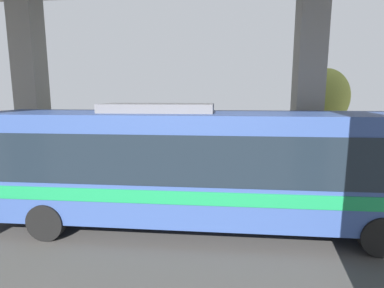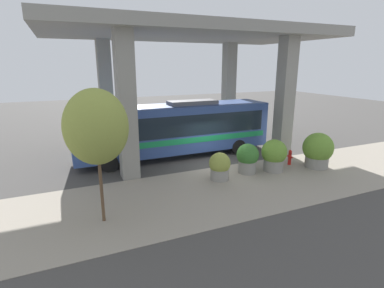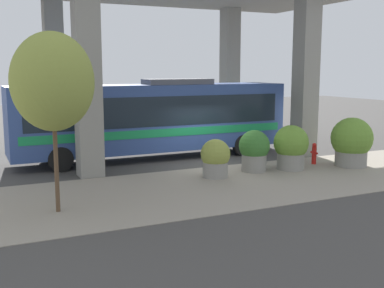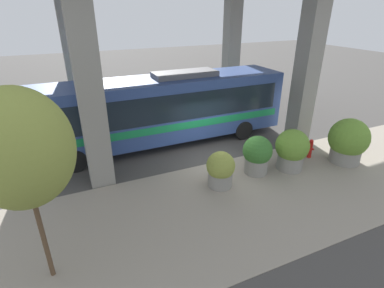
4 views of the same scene
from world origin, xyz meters
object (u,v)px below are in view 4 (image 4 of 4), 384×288
(planter_back, at_px, (292,149))
(planter_extra, at_px, (257,154))
(bus, at_px, (162,107))
(planter_middle, at_px, (348,141))
(fire_hydrant, at_px, (310,148))
(planter_front, at_px, (221,169))
(street_tree_near, at_px, (20,149))

(planter_back, distance_m, planter_extra, 1.57)
(bus, xyz_separation_m, planter_middle, (-5.30, -6.81, -0.91))
(bus, xyz_separation_m, planter_back, (-4.79, -4.10, -1.01))
(fire_hydrant, distance_m, planter_extra, 3.13)
(planter_extra, bearing_deg, fire_hydrant, -87.54)
(planter_middle, relative_size, planter_back, 1.13)
(bus, relative_size, fire_hydrant, 13.47)
(planter_front, bearing_deg, street_tree_near, 107.91)
(planter_extra, bearing_deg, planter_front, 98.11)
(bus, bearing_deg, fire_hydrant, -127.36)
(planter_middle, bearing_deg, fire_hydrant, 49.50)
(planter_middle, xyz_separation_m, planter_back, (0.51, 2.71, -0.09))
(planter_back, bearing_deg, street_tree_near, 101.39)
(planter_front, bearing_deg, planter_back, -90.99)
(fire_hydrant, height_order, street_tree_near, street_tree_near)
(planter_extra, distance_m, street_tree_near, 8.79)
(planter_back, height_order, street_tree_near, street_tree_near)
(planter_back, xyz_separation_m, street_tree_near, (-1.92, 9.54, 2.75))
(planter_front, height_order, planter_middle, planter_middle)
(fire_hydrant, bearing_deg, planter_front, 94.61)
(fire_hydrant, bearing_deg, bus, 52.64)
(fire_hydrant, relative_size, planter_back, 0.51)
(planter_back, height_order, planter_extra, planter_back)
(planter_front, distance_m, planter_middle, 6.15)
(bus, xyz_separation_m, planter_front, (-4.73, -0.69, -1.21))
(bus, bearing_deg, planter_back, -139.44)
(bus, bearing_deg, planter_middle, -127.90)
(bus, relative_size, street_tree_near, 2.46)
(bus, relative_size, planter_back, 6.85)
(bus, xyz_separation_m, planter_extra, (-4.47, -2.57, -1.08))
(planter_back, bearing_deg, planter_front, 89.01)
(fire_hydrant, xyz_separation_m, planter_back, (-0.46, 1.57, 0.47))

